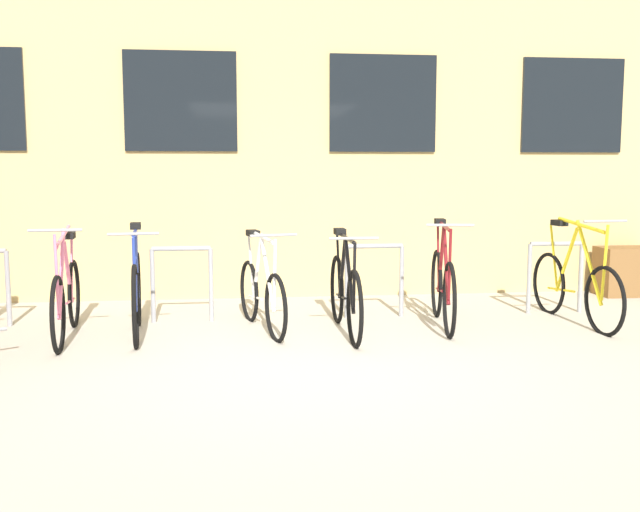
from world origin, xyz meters
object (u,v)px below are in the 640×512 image
bicycle_black (345,293)px  bicycle_yellow (575,285)px  planter_box (627,271)px  bicycle_blue (137,292)px  bicycle_white (261,293)px  bicycle_pink (66,297)px  bicycle_maroon (443,286)px

bicycle_black → bicycle_yellow: bearing=4.1°
planter_box → bicycle_blue: bearing=-165.6°
bicycle_blue → bicycle_white: size_ratio=1.08×
bicycle_black → bicycle_pink: 2.60m
bicycle_pink → bicycle_blue: (0.63, 0.06, 0.02)m
bicycle_maroon → bicycle_white: bicycle_maroon is taller
bicycle_pink → bicycle_white: bicycle_pink is taller
bicycle_pink → bicycle_blue: 0.63m
bicycle_blue → bicycle_maroon: bearing=1.1°
bicycle_yellow → bicycle_maroon: (-1.37, 0.04, 0.01)m
bicycle_maroon → bicycle_blue: bearing=-178.9°
bicycle_yellow → planter_box: bearing=46.2°
bicycle_black → bicycle_white: bearing=164.0°
bicycle_blue → bicycle_black: bearing=-4.6°
bicycle_black → bicycle_white: 0.82m
bicycle_pink → planter_box: (6.39, 1.54, -0.08)m
bicycle_white → bicycle_blue: bearing=-176.7°
bicycle_pink → bicycle_maroon: size_ratio=1.03×
bicycle_black → bicycle_blue: (-1.97, 0.16, 0.02)m
bicycle_yellow → bicycle_white: bearing=179.0°
bicycle_yellow → bicycle_maroon: bearing=178.3°
bicycle_blue → planter_box: 5.95m
bicycle_blue → bicycle_pink: bearing=-174.8°
bicycle_black → planter_box: size_ratio=2.49×
bicycle_black → bicycle_blue: size_ratio=1.02×
bicycle_pink → bicycle_blue: bearing=5.2°
bicycle_black → bicycle_maroon: bearing=11.8°
bicycle_black → bicycle_maroon: size_ratio=1.03×
bicycle_yellow → bicycle_blue: bearing=-179.8°
bicycle_black → bicycle_white: (-0.79, 0.23, -0.02)m
bicycle_black → planter_box: 4.14m
planter_box → bicycle_pink: bearing=-166.5°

